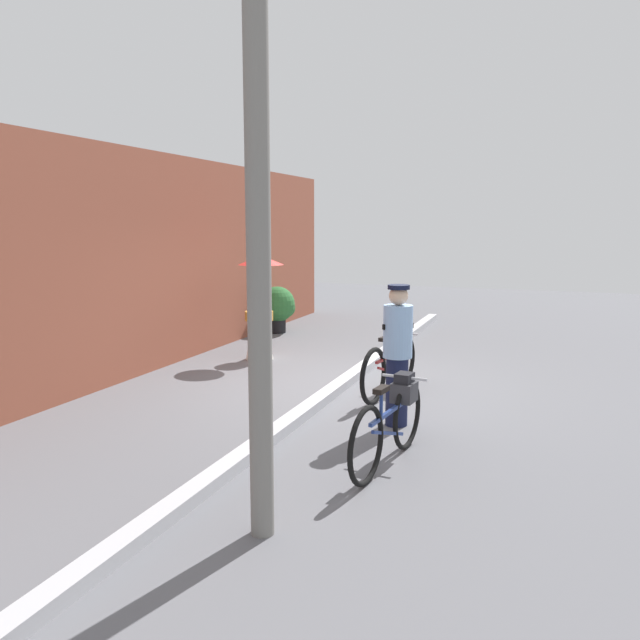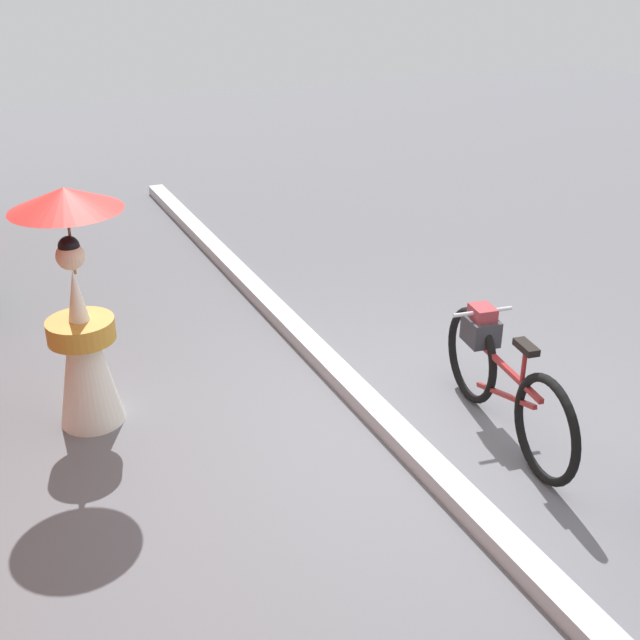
% 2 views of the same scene
% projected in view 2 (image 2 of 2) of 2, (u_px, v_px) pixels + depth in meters
% --- Properties ---
extents(ground_plane, '(30.00, 30.00, 0.00)m').
position_uv_depth(ground_plane, '(396.00, 439.00, 5.86)').
color(ground_plane, slate).
extents(sidewalk_curb, '(14.00, 0.20, 0.12)m').
position_uv_depth(sidewalk_curb, '(396.00, 432.00, 5.83)').
color(sidewalk_curb, '#B2B2B7').
rests_on(sidewalk_curb, ground_plane).
extents(bicycle_far_side, '(1.85, 0.48, 0.85)m').
position_uv_depth(bicycle_far_side, '(501.00, 377.00, 5.80)').
color(bicycle_far_side, black).
rests_on(bicycle_far_side, ground_plane).
extents(person_with_parasol, '(0.78, 0.78, 1.81)m').
position_uv_depth(person_with_parasol, '(79.00, 312.00, 5.72)').
color(person_with_parasol, silver).
rests_on(person_with_parasol, ground_plane).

